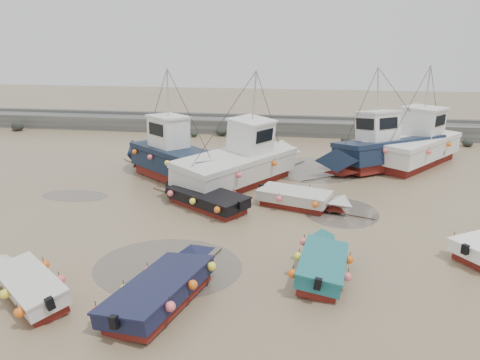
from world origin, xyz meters
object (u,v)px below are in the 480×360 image
object	(u,v)px
dinghy_2	(322,259)
dinghy_1	(167,285)
dinghy_5	(302,197)
cabin_boat_3	(417,143)
cabin_boat_1	(243,161)
person	(238,188)
dinghy_4	(203,196)
cabin_boat_2	(383,148)
dinghy_0	(29,280)
cabin_boat_0	(171,156)

from	to	relation	value
dinghy_2	dinghy_1	bearing A→B (deg)	-145.97
dinghy_1	dinghy_5	xyz separation A→B (m)	(3.80, 9.06, 0.01)
dinghy_5	cabin_boat_3	xyz separation A→B (m)	(7.08, 9.83, 0.77)
cabin_boat_1	dinghy_1	bearing A→B (deg)	-60.80
dinghy_5	person	bearing A→B (deg)	-108.23
dinghy_4	cabin_boat_3	distance (m)	15.76
dinghy_5	cabin_boat_2	xyz separation A→B (m)	(4.69, 7.88, 0.78)
dinghy_2	dinghy_5	bearing A→B (deg)	104.00
dinghy_2	dinghy_4	size ratio (longest dim) A/B	0.93
cabin_boat_1	dinghy_4	bearing A→B (deg)	-77.25
dinghy_0	dinghy_2	size ratio (longest dim) A/B	0.87
person	dinghy_4	bearing A→B (deg)	61.87
dinghy_2	cabin_boat_1	distance (m)	10.94
dinghy_1	person	size ratio (longest dim) A/B	3.53
dinghy_5	cabin_boat_2	size ratio (longest dim) A/B	0.62
dinghy_5	cabin_boat_3	distance (m)	12.14
dinghy_0	cabin_boat_3	distance (m)	24.65
dinghy_0	person	distance (m)	12.99
dinghy_0	cabin_boat_2	bearing A→B (deg)	2.28
dinghy_0	cabin_boat_0	size ratio (longest dim) A/B	0.57
dinghy_1	dinghy_4	bearing A→B (deg)	109.92
dinghy_2	cabin_boat_0	world-z (taller)	cabin_boat_0
cabin_boat_2	person	bearing A→B (deg)	85.82
dinghy_2	person	world-z (taller)	dinghy_2
dinghy_1	dinghy_5	distance (m)	9.83
dinghy_0	dinghy_5	bearing A→B (deg)	-1.95
person	cabin_boat_1	bearing A→B (deg)	-106.72
cabin_boat_3	person	xyz separation A→B (m)	(-10.63, -7.21, -1.32)
dinghy_1	cabin_boat_2	size ratio (longest dim) A/B	0.71
dinghy_0	dinghy_2	xyz separation A→B (m)	(9.10, 2.93, 0.00)
dinghy_2	dinghy_4	bearing A→B (deg)	139.37
dinghy_1	dinghy_5	world-z (taller)	same
cabin_boat_0	cabin_boat_1	bearing A→B (deg)	-56.02
dinghy_5	cabin_boat_0	distance (m)	8.59
dinghy_2	cabin_boat_0	xyz separation A→B (m)	(-8.56, 10.38, 0.79)
dinghy_0	cabin_boat_3	xyz separation A→B (m)	(15.27, 19.33, 0.77)
person	dinghy_0	bearing A→B (deg)	61.36
dinghy_2	cabin_boat_3	bearing A→B (deg)	75.48
dinghy_5	person	distance (m)	4.45
dinghy_1	dinghy_5	bearing A→B (deg)	80.87
cabin_boat_2	person	size ratio (longest dim) A/B	4.96
cabin_boat_0	person	bearing A→B (deg)	-67.29
cabin_boat_0	dinghy_5	bearing A→B (deg)	-77.56
cabin_boat_0	dinghy_2	bearing A→B (deg)	-101.54
dinghy_2	cabin_boat_3	size ratio (longest dim) A/B	0.57
dinghy_1	cabin_boat_1	distance (m)	12.54
cabin_boat_1	person	bearing A→B (deg)	-68.09
dinghy_5	cabin_boat_0	bearing A→B (deg)	-98.30
dinghy_1	cabin_boat_0	distance (m)	13.47
dinghy_5	cabin_boat_1	xyz separation A→B (m)	(-3.42, 3.45, 0.76)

